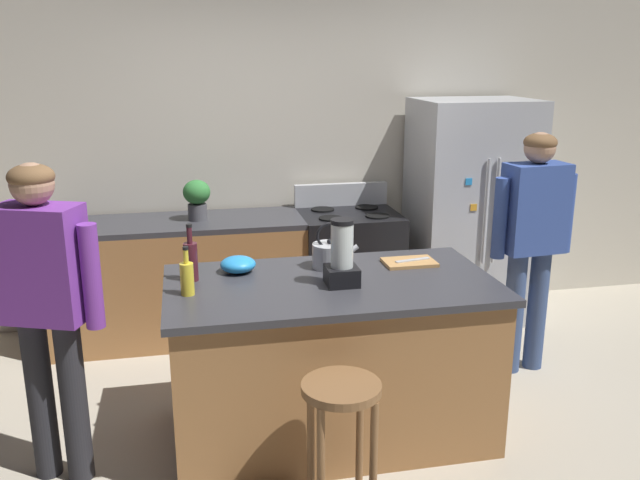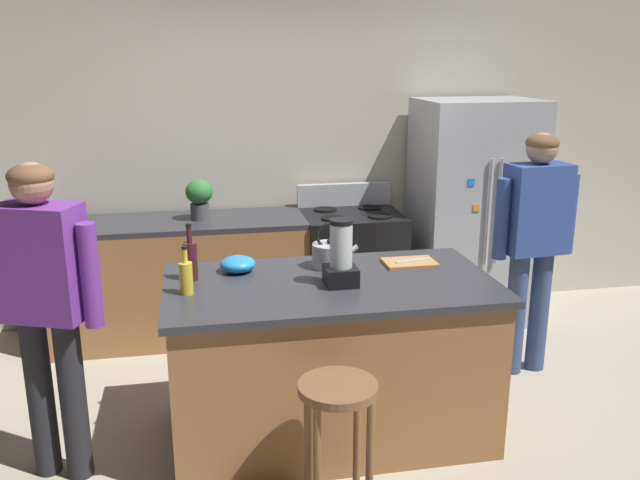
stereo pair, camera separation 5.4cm
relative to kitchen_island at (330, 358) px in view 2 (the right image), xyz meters
The scene contains 17 objects.
ground_plane 0.46m from the kitchen_island, ahead, with size 14.00×14.00×0.00m, color #B2A893.
back_wall 2.14m from the kitchen_island, 90.00° to the left, with size 8.00×0.10×2.70m, color beige.
kitchen_island is the anchor object (origin of this frame).
back_counter_run 1.74m from the kitchen_island, 117.30° to the left, with size 2.00×0.64×0.92m.
refrigerator 2.14m from the kitchen_island, 45.53° to the left, with size 0.90×0.73×1.77m.
stove_range 1.60m from the kitchen_island, 72.32° to the left, with size 0.76×0.65×1.10m.
person_by_island_left 1.54m from the kitchen_island, behind, with size 0.58×0.35×1.63m.
person_by_sink_right 1.64m from the kitchen_island, 19.32° to the left, with size 0.60×0.25×1.63m.
bar_stool 0.76m from the kitchen_island, 99.19° to the right, with size 0.36×0.36×0.70m.
potted_plant 1.80m from the kitchen_island, 113.26° to the left, with size 0.20×0.20×0.30m.
blender_appliance 0.61m from the kitchen_island, 56.45° to the right, with size 0.17×0.17×0.36m.
bottle_soda 0.94m from the kitchen_island, behind, with size 0.07×0.07×0.26m.
bottle_wine 0.95m from the kitchen_island, 167.04° to the left, with size 0.08×0.08×0.32m.
mixing_bowl 0.74m from the kitchen_island, 151.41° to the left, with size 0.20×0.20×0.09m, color #268CD8.
tea_kettle 0.59m from the kitchen_island, 79.40° to the left, with size 0.28×0.20×0.27m.
cutting_board 0.73m from the kitchen_island, 21.85° to the left, with size 0.30×0.20×0.02m, color #B7844C.
chef_knife 0.75m from the kitchen_island, 21.11° to the left, with size 0.22×0.03×0.01m, color #B7BABF.
Camera 2 is at (-0.70, -3.34, 2.11)m, focal length 37.41 mm.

